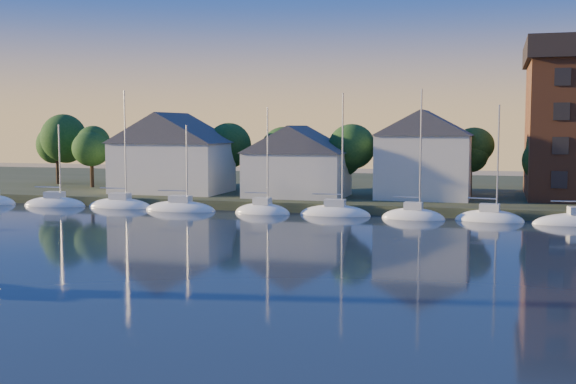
% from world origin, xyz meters
% --- Properties ---
extents(ground, '(260.00, 260.00, 0.00)m').
position_xyz_m(ground, '(0.00, 0.00, 0.00)').
color(ground, black).
rests_on(ground, ground).
extents(shoreline_land, '(160.00, 50.00, 2.00)m').
position_xyz_m(shoreline_land, '(0.00, 75.00, 0.00)').
color(shoreline_land, '#303A22').
rests_on(shoreline_land, ground).
extents(wooden_dock, '(120.00, 3.00, 1.00)m').
position_xyz_m(wooden_dock, '(0.00, 52.00, 0.00)').
color(wooden_dock, brown).
rests_on(wooden_dock, ground).
extents(clubhouse_west, '(13.65, 9.45, 9.64)m').
position_xyz_m(clubhouse_west, '(-22.00, 58.00, 5.93)').
color(clubhouse_west, silver).
rests_on(clubhouse_west, shoreline_land).
extents(clubhouse_centre, '(11.55, 8.40, 8.08)m').
position_xyz_m(clubhouse_centre, '(-6.00, 57.00, 5.13)').
color(clubhouse_centre, silver).
rests_on(clubhouse_centre, shoreline_land).
extents(clubhouse_east, '(10.50, 8.40, 9.80)m').
position_xyz_m(clubhouse_east, '(8.00, 59.00, 6.00)').
color(clubhouse_east, silver).
rests_on(clubhouse_east, shoreline_land).
extents(tree_line, '(93.40, 5.40, 8.90)m').
position_xyz_m(tree_line, '(2.00, 63.00, 7.18)').
color(tree_line, '#352518').
rests_on(tree_line, shoreline_land).
extents(moored_fleet, '(95.50, 2.40, 12.05)m').
position_xyz_m(moored_fleet, '(4.00, 49.00, 0.10)').
color(moored_fleet, white).
rests_on(moored_fleet, ground).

